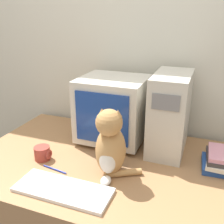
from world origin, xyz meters
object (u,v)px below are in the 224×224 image
crt_monitor (113,109)px  mug (43,153)px  keyboard (63,190)px  cat (110,146)px  book_stack (218,160)px  computer_tower (170,113)px  pen (55,169)px

crt_monitor → mug: crt_monitor is taller
crt_monitor → keyboard: crt_monitor is taller
crt_monitor → keyboard: (-0.03, -0.58, -0.20)m
crt_monitor → cat: crt_monitor is taller
book_stack → computer_tower: bearing=157.0°
keyboard → cat: 0.31m
crt_monitor → pen: size_ratio=2.73×
keyboard → cat: size_ratio=1.26×
keyboard → book_stack: (0.68, 0.47, 0.04)m
cat → computer_tower: bearing=51.0°
computer_tower → pen: bearing=-139.0°
computer_tower → cat: computer_tower is taller
mug → pen: bearing=-30.4°
computer_tower → crt_monitor: bearing=-178.4°
keyboard → pen: bearing=133.9°
cat → pen: 0.34m
computer_tower → cat: size_ratio=1.27×
cat → mug: size_ratio=3.87×
mug → crt_monitor: bearing=52.1°
pen → keyboard: bearing=-46.1°
cat → pen: size_ratio=2.42×
cat → mug: cat is taller
keyboard → book_stack: 0.82m
crt_monitor → pen: (-0.17, -0.44, -0.21)m
computer_tower → mug: bearing=-149.4°
book_stack → pen: book_stack is taller
crt_monitor → book_stack: size_ratio=1.92×
pen → mug: mug is taller
pen → mug: bearing=149.6°
computer_tower → mug: 0.77m
book_stack → crt_monitor: bearing=170.0°
keyboard → book_stack: book_stack is taller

